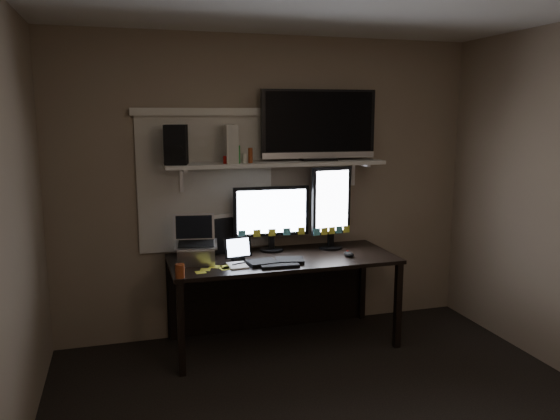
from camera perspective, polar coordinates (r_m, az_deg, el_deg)
name	(u,v)px	position (r m, az deg, el deg)	size (l,w,h in m)	color
back_wall	(270,187)	(4.64, -1.02, 2.42)	(3.60, 3.60, 0.00)	#786756
window_blinds	(206,184)	(4.51, -7.74, 2.75)	(1.10, 0.02, 1.10)	beige
desk	(279,274)	(4.55, -0.14, -6.72)	(1.80, 0.75, 0.73)	black
wall_shelf	(276,163)	(4.45, -0.43, 4.88)	(1.80, 0.35, 0.03)	silver
monitor_landscape	(271,218)	(4.53, -0.91, -0.84)	(0.64, 0.07, 0.56)	black
monitor_portrait	(331,207)	(4.62, 5.36, 0.28)	(0.36, 0.07, 0.71)	black
keyboard	(276,262)	(4.21, -0.42, -5.42)	(0.44, 0.17, 0.03)	black
mouse	(349,254)	(4.44, 7.20, -4.60)	(0.07, 0.11, 0.04)	black
notepad	(237,265)	(4.15, -4.47, -5.79)	(0.14, 0.19, 0.01)	silver
tablet	(238,249)	(4.28, -4.43, -4.04)	(0.22, 0.09, 0.19)	black
file_sorter	(218,234)	(4.52, -6.53, -2.53)	(0.25, 0.11, 0.31)	black
laptop	(196,240)	(4.22, -8.77, -3.14)	(0.32, 0.26, 0.36)	silver
cup	(180,271)	(3.90, -10.41, -6.27)	(0.07, 0.07, 0.10)	maroon
sticky_notes	(215,267)	(4.13, -6.83, -5.96)	(0.32, 0.23, 0.00)	#F5F743
tv	(318,125)	(4.57, 4.04, 8.82)	(0.97, 0.17, 0.58)	black
game_console	(230,144)	(4.33, -5.22, 6.89)	(0.08, 0.25, 0.30)	beige
speaker	(176,145)	(4.27, -10.81, 6.72)	(0.16, 0.20, 0.30)	black
bottles	(238,154)	(4.30, -4.42, 5.81)	(0.22, 0.05, 0.14)	#A50F0C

